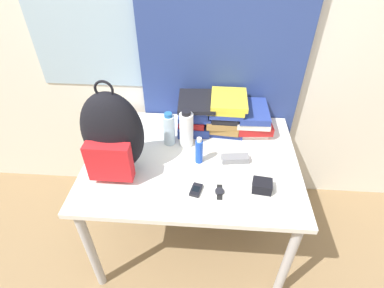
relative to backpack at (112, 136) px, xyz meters
name	(u,v)px	position (x,y,z in m)	size (l,w,h in m)	color
wall_back	(198,32)	(0.38, 0.63, 0.30)	(6.00, 0.06, 2.50)	silver
curtain_blue	(224,36)	(0.54, 0.58, 0.30)	(1.00, 0.04, 2.50)	navy
desk	(192,168)	(0.39, 0.11, -0.30)	(1.18, 0.88, 0.73)	silver
backpack	(112,136)	(0.00, 0.00, 0.00)	(0.31, 0.24, 0.52)	black
book_stack_left	(195,114)	(0.38, 0.40, -0.12)	(0.24, 0.28, 0.21)	navy
book_stack_center	(226,113)	(0.58, 0.40, -0.10)	(0.24, 0.26, 0.23)	navy
book_stack_right	(252,119)	(0.74, 0.41, -0.14)	(0.25, 0.27, 0.16)	silver
water_bottle	(169,129)	(0.25, 0.24, -0.12)	(0.07, 0.07, 0.21)	silver
sports_bottle	(186,129)	(0.35, 0.23, -0.11)	(0.08, 0.08, 0.23)	white
sunscreen_bottle	(199,151)	(0.43, 0.08, -0.14)	(0.04, 0.04, 0.16)	blue
cell_phone	(196,190)	(0.43, -0.14, -0.21)	(0.07, 0.09, 0.02)	black
sunglasses_case	(235,159)	(0.63, 0.10, -0.20)	(0.16, 0.07, 0.04)	gray
camera_pouch	(262,186)	(0.75, -0.11, -0.19)	(0.10, 0.09, 0.06)	black
wristwatch	(220,192)	(0.54, -0.14, -0.21)	(0.05, 0.10, 0.01)	black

